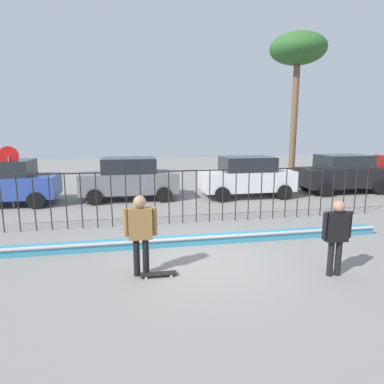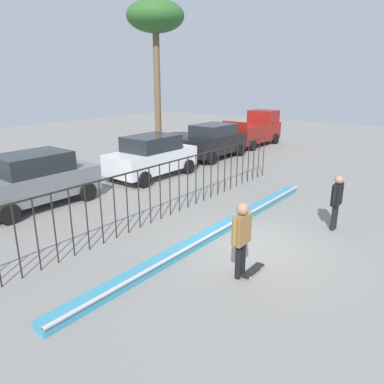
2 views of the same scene
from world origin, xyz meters
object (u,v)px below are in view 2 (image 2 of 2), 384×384
Objects in this scene: skateboard at (253,270)px; pickup_truck at (254,130)px; parked_car_gray at (34,179)px; camera_operator at (337,197)px; parked_car_white at (152,156)px; parked_car_black at (213,141)px; skateboarder at (242,234)px; palm_tree_tall at (155,20)px.

pickup_truck is (15.19, 8.34, 0.98)m from skateboard.
pickup_truck reaches higher than parked_car_gray.
parked_car_white is at bearing -67.09° from camera_operator.
parked_car_gray reaches higher than camera_operator.
parked_car_black is at bearing 5.04° from parked_car_white.
skateboard is 17.36m from pickup_truck.
parked_car_black is at bearing -95.22° from camera_operator.
camera_operator is (4.12, -0.80, -0.06)m from skateboarder.
parked_car_black is 5.16m from pickup_truck.
palm_tree_tall reaches higher than parked_car_black.
palm_tree_tall reaches higher than pickup_truck.
parked_car_white is (5.24, 7.78, -0.10)m from skateboarder.
skateboarder is at bearing -154.36° from pickup_truck.
parked_car_white reaches higher than camera_operator.
skateboarder is 2.22× the size of skateboard.
palm_tree_tall is at bearing 42.23° from parked_car_white.
palm_tree_tall is (-6.37, 2.81, 6.27)m from pickup_truck.
parked_car_black is at bearing -68.09° from palm_tree_tall.
palm_tree_tall reaches higher than parked_car_white.
skateboard is at bearing -52.78° from skateboarder.
skateboard is at bearing -128.34° from palm_tree_tall.
parked_car_gray is at bearing -34.12° from camera_operator.
pickup_truck is (11.42, 9.00, 0.03)m from camera_operator.
pickup_truck is (15.74, -0.03, 0.06)m from parked_car_gray.
parked_car_white is 8.12m from palm_tree_tall.
parked_car_white is (5.44, -0.45, 0.00)m from parked_car_gray.
parked_car_gray and parked_car_white have the same top height.
skateboard is at bearing -153.39° from pickup_truck.
skateboarder is at bearing 136.98° from skateboard.
palm_tree_tall is at bearing 108.64° from parked_car_black.
palm_tree_tall is (9.37, 2.77, 6.34)m from parked_car_gray.
parked_car_white is at bearing -179.87° from pickup_truck.
pickup_truck reaches higher than parked_car_black.
skateboarder is at bearing -145.75° from parked_car_black.
skateboarder reaches higher than skateboard.
skateboard is (0.35, -0.15, -1.01)m from skateboarder.
pickup_truck is 9.37m from palm_tree_tall.
camera_operator is 0.39× the size of parked_car_gray.
skateboarder reaches higher than camera_operator.
pickup_truck is (10.30, 0.41, 0.06)m from parked_car_white.
skateboarder is 17.57m from pickup_truck.
camera_operator is 14.30m from palm_tree_tall.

